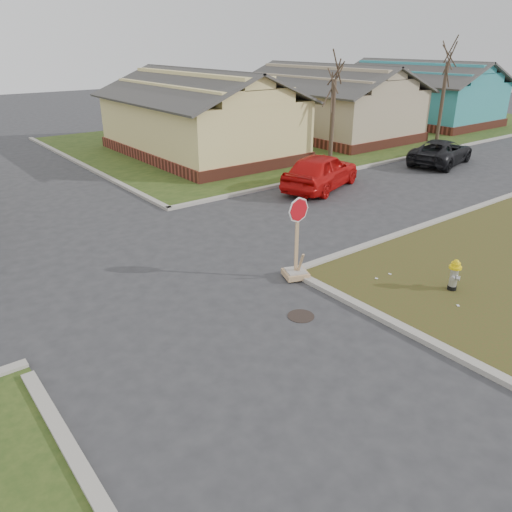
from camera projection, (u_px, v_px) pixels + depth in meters
ground at (212, 338)px, 11.00m from camera, size 120.00×120.00×0.00m
verge_far_right at (331, 129)px, 36.38m from camera, size 37.00×19.00×0.05m
curbs at (119, 264)px, 14.63m from camera, size 80.00×40.00×0.12m
manhole at (301, 316)px, 11.86m from camera, size 0.64×0.64×0.01m
side_house_yellow at (200, 115)px, 27.71m from camera, size 7.60×11.60×4.70m
side_house_tan at (327, 102)px, 33.31m from camera, size 7.60×11.60×4.70m
side_house_teal at (418, 93)px, 38.91m from camera, size 7.60×11.60×4.70m
tree_mid_right at (332, 123)px, 25.39m from camera, size 0.22×0.22×4.20m
tree_far_right at (442, 103)px, 31.09m from camera, size 0.22×0.22×4.76m
fire_hydrant at (454, 273)px, 12.85m from camera, size 0.32×0.32×0.85m
stop_sign at (296, 260)px, 13.55m from camera, size 0.65×0.63×2.28m
red_sedan at (321, 171)px, 21.69m from camera, size 5.04×3.35×1.59m
dark_pickup at (441, 152)px, 26.11m from camera, size 4.97×3.14×1.28m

